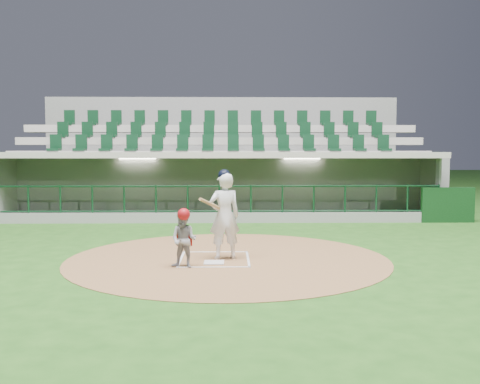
{
  "coord_description": "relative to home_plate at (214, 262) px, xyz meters",
  "views": [
    {
      "loc": [
        0.32,
        -12.09,
        2.39
      ],
      "look_at": [
        0.63,
        2.6,
        1.3
      ],
      "focal_mm": 40.0,
      "sensor_mm": 36.0,
      "label": 1
    }
  ],
  "objects": [
    {
      "name": "home_plate",
      "position": [
        0.0,
        0.0,
        0.0
      ],
      "size": [
        0.43,
        0.43,
        0.02
      ],
      "primitive_type": "cube",
      "color": "silver",
      "rests_on": "dirt_circle"
    },
    {
      "name": "seating_deck",
      "position": [
        0.0,
        11.61,
        1.4
      ],
      "size": [
        17.0,
        6.72,
        5.15
      ],
      "color": "slate",
      "rests_on": "ground"
    },
    {
      "name": "ground",
      "position": [
        0.0,
        0.7,
        -0.02
      ],
      "size": [
        120.0,
        120.0,
        0.0
      ],
      "primitive_type": "plane",
      "color": "#1F4B15",
      "rests_on": "ground"
    },
    {
      "name": "dirt_circle",
      "position": [
        0.3,
        0.5,
        -0.02
      ],
      "size": [
        7.2,
        7.2,
        0.01
      ],
      "primitive_type": "cylinder",
      "color": "brown",
      "rests_on": "ground"
    },
    {
      "name": "batter_box_chalk",
      "position": [
        0.0,
        0.4,
        -0.0
      ],
      "size": [
        1.55,
        1.8,
        0.01
      ],
      "color": "white",
      "rests_on": "ground"
    },
    {
      "name": "batter",
      "position": [
        0.22,
        0.44,
        0.99
      ],
      "size": [
        0.94,
        0.96,
        2.01
      ],
      "color": "white",
      "rests_on": "dirt_circle"
    },
    {
      "name": "catcher",
      "position": [
        -0.61,
        -0.45,
        0.6
      ],
      "size": [
        0.67,
        0.59,
        1.24
      ],
      "color": "gray",
      "rests_on": "dirt_circle"
    },
    {
      "name": "dugout_structure",
      "position": [
        0.2,
        8.52,
        0.94
      ],
      "size": [
        16.4,
        3.7,
        3.0
      ],
      "color": "slate",
      "rests_on": "ground"
    }
  ]
}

